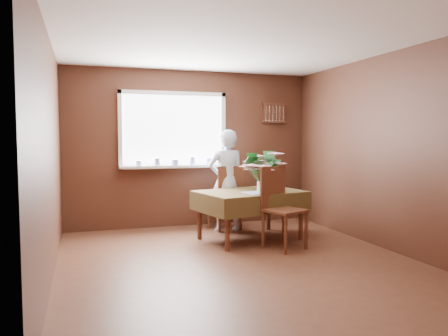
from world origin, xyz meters
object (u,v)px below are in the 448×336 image
object	(u,v)px
chair_near	(280,204)
flower_bouquet	(262,167)
dining_table	(250,197)
seated_woman	(226,181)
chair_far	(227,195)

from	to	relation	value
chair_near	flower_bouquet	world-z (taller)	flower_bouquet
dining_table	seated_woman	distance (m)	0.67
seated_woman	flower_bouquet	size ratio (longest dim) A/B	2.49
chair_far	flower_bouquet	bearing A→B (deg)	94.11
flower_bouquet	seated_woman	bearing A→B (deg)	106.60
chair_far	seated_woman	world-z (taller)	seated_woman
dining_table	seated_woman	xyz separation A→B (m)	(-0.14, 0.63, 0.17)
dining_table	chair_near	bearing A→B (deg)	-82.72
chair_near	seated_woman	world-z (taller)	seated_woman
chair_far	chair_near	bearing A→B (deg)	94.60
chair_near	seated_woman	size ratio (longest dim) A/B	0.68
flower_bouquet	chair_far	bearing A→B (deg)	103.37
seated_woman	flower_bouquet	bearing A→B (deg)	107.08
dining_table	flower_bouquet	size ratio (longest dim) A/B	2.55
chair_near	dining_table	bearing A→B (deg)	87.88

